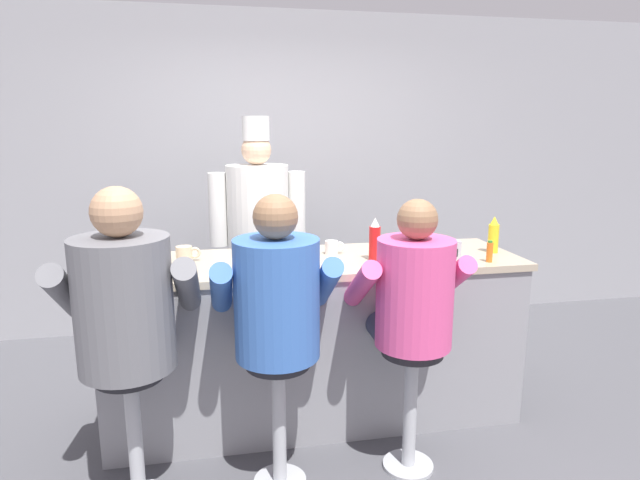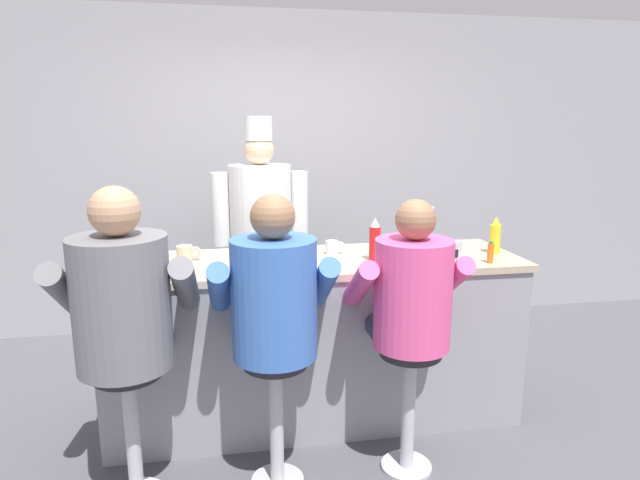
{
  "view_description": "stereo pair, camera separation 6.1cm",
  "coord_description": "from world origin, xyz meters",
  "views": [
    {
      "loc": [
        -0.55,
        -2.63,
        1.76
      ],
      "look_at": [
        0.02,
        0.33,
        1.11
      ],
      "focal_mm": 30.0,
      "sensor_mm": 36.0,
      "label": 1
    },
    {
      "loc": [
        -0.49,
        -2.64,
        1.76
      ],
      "look_at": [
        0.02,
        0.33,
        1.11
      ],
      "focal_mm": 30.0,
      "sensor_mm": 36.0,
      "label": 2
    }
  ],
  "objects": [
    {
      "name": "diner_counter",
      "position": [
        0.0,
        0.37,
        0.5
      ],
      "size": [
        2.43,
        0.73,
        0.99
      ],
      "color": "gray",
      "rests_on": "ground_plane"
    },
    {
      "name": "napkin_dispenser_chrome",
      "position": [
        0.74,
        0.13,
        1.06
      ],
      "size": [
        0.12,
        0.07,
        0.13
      ],
      "color": "silver",
      "rests_on": "diner_counter"
    },
    {
      "name": "diner_seated_grey",
      "position": [
        -0.97,
        -0.23,
        0.95
      ],
      "size": [
        0.65,
        0.64,
        1.51
      ],
      "color": "#B2B5BA",
      "rests_on": "ground_plane"
    },
    {
      "name": "coffee_mug_white",
      "position": [
        0.13,
        0.46,
        1.03
      ],
      "size": [
        0.12,
        0.08,
        0.08
      ],
      "color": "white",
      "rests_on": "diner_counter"
    },
    {
      "name": "breakfast_plate",
      "position": [
        -0.29,
        0.13,
        1.01
      ],
      "size": [
        0.26,
        0.26,
        0.05
      ],
      "color": "white",
      "rests_on": "diner_counter"
    },
    {
      "name": "water_pitcher_clear",
      "position": [
        0.55,
        0.25,
        1.09
      ],
      "size": [
        0.13,
        0.11,
        0.2
      ],
      "color": "silver",
      "rests_on": "diner_counter"
    },
    {
      "name": "cereal_bowl",
      "position": [
        -0.09,
        0.37,
        1.02
      ],
      "size": [
        0.16,
        0.16,
        0.06
      ],
      "color": "#B24C47",
      "rests_on": "diner_counter"
    },
    {
      "name": "ketchup_bottle_red",
      "position": [
        0.34,
        0.27,
        1.11
      ],
      "size": [
        0.07,
        0.07,
        0.25
      ],
      "color": "red",
      "rests_on": "diner_counter"
    },
    {
      "name": "diner_seated_pink",
      "position": [
        0.38,
        -0.23,
        0.91
      ],
      "size": [
        0.58,
        0.57,
        1.42
      ],
      "color": "#B2B5BA",
      "rests_on": "ground_plane"
    },
    {
      "name": "wall_back",
      "position": [
        0.0,
        2.02,
        1.35
      ],
      "size": [
        10.0,
        0.06,
        2.7
      ],
      "color": "#99999E",
      "rests_on": "ground_plane"
    },
    {
      "name": "mustard_bottle_yellow",
      "position": [
        1.11,
        0.32,
        1.1
      ],
      "size": [
        0.06,
        0.06,
        0.23
      ],
      "color": "yellow",
      "rests_on": "diner_counter"
    },
    {
      "name": "coffee_mug_tan",
      "position": [
        -0.74,
        0.45,
        1.04
      ],
      "size": [
        0.14,
        0.09,
        0.09
      ],
      "color": "beige",
      "rests_on": "diner_counter"
    },
    {
      "name": "hot_sauce_bottle_orange",
      "position": [
        0.97,
        0.1,
        1.05
      ],
      "size": [
        0.04,
        0.04,
        0.12
      ],
      "color": "orange",
      "rests_on": "diner_counter"
    },
    {
      "name": "cook_in_whites_near",
      "position": [
        -0.26,
        1.31,
        1.0
      ],
      "size": [
        0.71,
        0.46,
        1.83
      ],
      "color": "#232328",
      "rests_on": "ground_plane"
    },
    {
      "name": "diner_seated_blue",
      "position": [
        -0.3,
        -0.23,
        0.93
      ],
      "size": [
        0.61,
        0.6,
        1.46
      ],
      "color": "#B2B5BA",
      "rests_on": "ground_plane"
    },
    {
      "name": "cup_stack_steel",
      "position": [
        0.66,
        0.34,
        1.14
      ],
      "size": [
        0.11,
        0.11,
        0.29
      ],
      "color": "#B7BABF",
      "rests_on": "diner_counter"
    },
    {
      "name": "ground_plane",
      "position": [
        0.0,
        0.0,
        0.0
      ],
      "size": [
        20.0,
        20.0,
        0.0
      ],
      "primitive_type": "plane",
      "color": "#4C4C51"
    }
  ]
}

